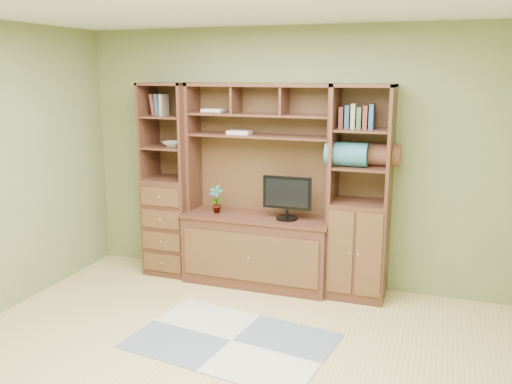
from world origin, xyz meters
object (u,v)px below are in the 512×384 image
at_px(center_hutch, 257,187).
at_px(left_tower, 170,180).
at_px(right_tower, 360,194).
at_px(monitor, 287,190).

bearing_deg(center_hutch, left_tower, 177.71).
relative_size(left_tower, right_tower, 1.00).
bearing_deg(left_tower, center_hutch, -2.29).
bearing_deg(monitor, left_tower, 176.26).
distance_m(center_hutch, left_tower, 1.00).
bearing_deg(left_tower, right_tower, 0.00).
height_order(center_hutch, monitor, center_hutch).
xyz_separation_m(left_tower, right_tower, (2.02, 0.00, 0.00)).
relative_size(right_tower, monitor, 3.46).
bearing_deg(monitor, right_tower, 5.61).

